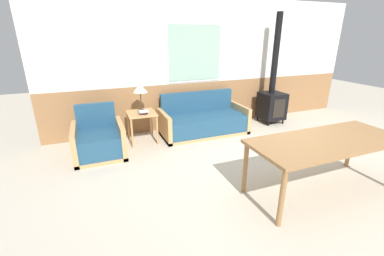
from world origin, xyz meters
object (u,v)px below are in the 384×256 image
at_px(side_table, 142,118).
at_px(wood_stove, 272,98).
at_px(couch, 203,122).
at_px(dining_table, 327,145).
at_px(table_lamp, 140,89).
at_px(armchair, 99,141).

relative_size(side_table, wood_stove, 0.24).
bearing_deg(couch, side_table, 179.72).
xyz_separation_m(dining_table, wood_stove, (1.20, 2.60, -0.08)).
height_order(side_table, table_lamp, table_lamp).
relative_size(couch, armchair, 2.10).
bearing_deg(dining_table, couch, 102.92).
relative_size(couch, side_table, 3.03).
height_order(side_table, dining_table, dining_table).
distance_m(side_table, wood_stove, 3.06).
distance_m(couch, table_lamp, 1.48).
xyz_separation_m(armchair, wood_stove, (3.87, 0.38, 0.34)).
bearing_deg(wood_stove, table_lamp, 179.46).
distance_m(table_lamp, dining_table, 3.23).
distance_m(armchair, table_lamp, 1.20).
xyz_separation_m(table_lamp, dining_table, (1.84, -2.63, -0.34)).
height_order(armchair, table_lamp, table_lamp).
height_order(couch, side_table, couch).
relative_size(side_table, table_lamp, 1.12).
relative_size(armchair, dining_table, 0.42).
bearing_deg(side_table, dining_table, -53.74).
distance_m(couch, wood_stove, 1.81).
bearing_deg(dining_table, armchair, 140.19).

